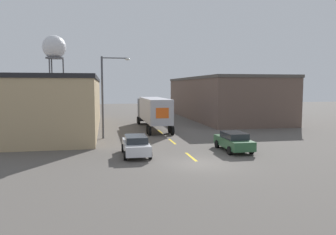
{
  "coord_description": "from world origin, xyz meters",
  "views": [
    {
      "loc": [
        -6.27,
        -21.05,
        5.25
      ],
      "look_at": [
        -0.49,
        8.87,
        2.36
      ],
      "focal_mm": 35.0,
      "sensor_mm": 36.0,
      "label": 1
    }
  ],
  "objects": [
    {
      "name": "ground_plane",
      "position": [
        0.0,
        0.0,
        0.0
      ],
      "size": [
        160.0,
        160.0,
        0.0
      ],
      "primitive_type": "plane",
      "color": "#56514C"
    },
    {
      "name": "street_lamp",
      "position": [
        -6.16,
        12.49,
        4.81
      ],
      "size": [
        2.92,
        0.32,
        8.24
      ],
      "color": "#4C4C51",
      "rests_on": "ground_plane"
    },
    {
      "name": "semi_truck",
      "position": [
        -0.4,
        19.41,
        2.33
      ],
      "size": [
        2.86,
        13.52,
        3.85
      ],
      "rotation": [
        0.0,
        0.0,
        0.01
      ],
      "color": "black",
      "rests_on": "ground_plane"
    },
    {
      "name": "parked_car_left_near",
      "position": [
        -4.01,
        3.54,
        0.81
      ],
      "size": [
        2.02,
        4.68,
        1.55
      ],
      "color": "silver",
      "rests_on": "ground_plane"
    },
    {
      "name": "parked_car_right_near",
      "position": [
        4.01,
        3.86,
        0.81
      ],
      "size": [
        2.02,
        4.68,
        1.55
      ],
      "color": "#2D5B38",
      "rests_on": "ground_plane"
    },
    {
      "name": "warehouse_left",
      "position": [
        -11.74,
        20.73,
        3.18
      ],
      "size": [
        9.46,
        28.13,
        6.35
      ],
      "color": "tan",
      "rests_on": "ground_plane"
    },
    {
      "name": "road_centerline",
      "position": [
        0.0,
        9.27,
        0.0
      ],
      "size": [
        0.2,
        17.01,
        0.01
      ],
      "color": "gold",
      "rests_on": "ground_plane"
    },
    {
      "name": "warehouse_right",
      "position": [
        12.76,
        30.88,
        3.38
      ],
      "size": [
        11.5,
        29.02,
        6.76
      ],
      "color": "brown",
      "rests_on": "ground_plane"
    },
    {
      "name": "water_tower",
      "position": [
        -16.33,
        50.57,
        13.1
      ],
      "size": [
        4.77,
        4.77,
        15.74
      ],
      "color": "#47474C",
      "rests_on": "ground_plane"
    }
  ]
}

